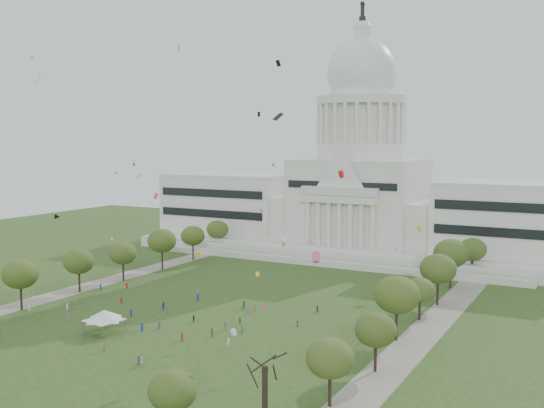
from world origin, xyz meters
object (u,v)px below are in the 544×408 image
Objects in this scene: capitol at (360,192)px; person_0 at (362,338)px; event_tent at (104,315)px; big_bare_tree at (265,362)px.

capitol is 96.38× the size of person_0.
big_bare_tree is at bearing -21.83° from event_tent.
event_tent is at bearing -106.50° from person_0.
event_tent is (-50.81, 20.35, -4.60)m from big_bare_tree.
event_tent is at bearing -96.03° from capitol.
capitol is at bearing 162.33° from person_0.
capitol reaches higher than big_bare_tree.
capitol is 109.72m from person_0.
person_0 is at bearing -69.13° from capitol.
event_tent is (-12.81, -121.24, -18.22)m from capitol.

